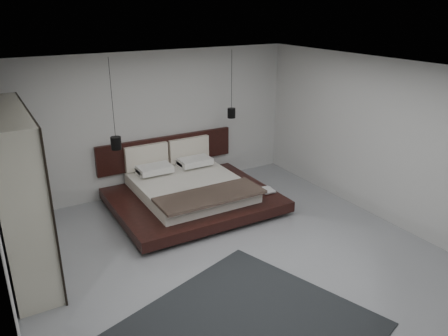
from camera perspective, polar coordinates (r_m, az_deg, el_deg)
floor at (r=6.84m, az=0.76°, el=-11.29°), size 6.00×6.00×0.00m
ceiling at (r=5.86m, az=0.89°, el=12.61°), size 6.00×6.00×0.00m
wall_back at (r=8.80m, az=-9.28°, el=5.80°), size 6.00×0.00×6.00m
wall_front at (r=4.21m, az=22.78°, el=-13.04°), size 6.00×0.00×6.00m
wall_right at (r=8.09m, az=19.43°, el=3.55°), size 0.00×6.00×6.00m
bed at (r=8.30m, az=-4.49°, el=-3.01°), size 2.90×2.44×1.10m
book_lower at (r=8.32m, az=4.97°, el=-3.04°), size 0.29×0.35×0.03m
book_upper at (r=8.28m, az=4.98°, el=-2.98°), size 0.24×0.32×0.02m
pendant_left at (r=7.97m, az=-13.93°, el=3.21°), size 0.19×0.19×1.61m
pendant_right at (r=8.82m, az=0.98°, el=7.23°), size 0.16×0.16×1.34m
wardrobe at (r=6.66m, az=-25.39°, el=-3.00°), size 0.57×2.40×2.35m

